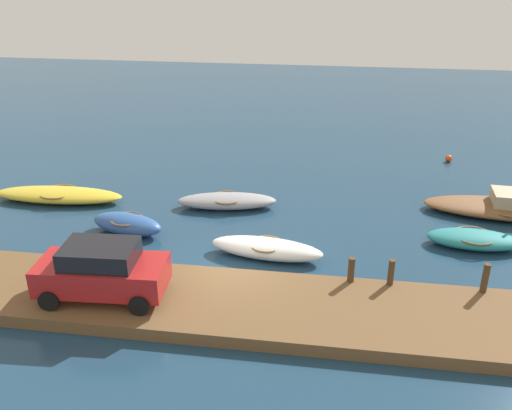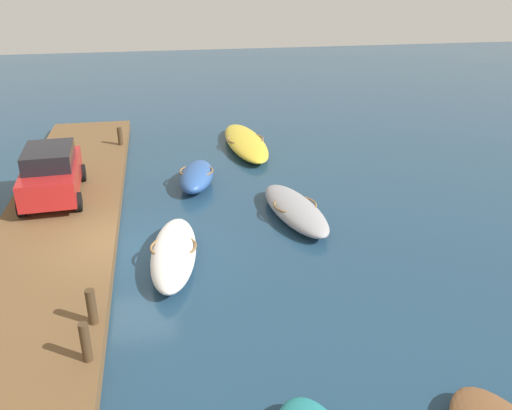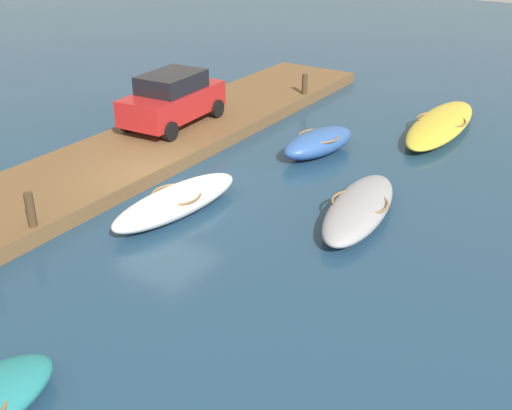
% 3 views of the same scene
% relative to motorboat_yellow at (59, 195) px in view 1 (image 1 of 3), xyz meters
% --- Properties ---
extents(ground_plane, '(84.00, 84.00, 0.00)m').
position_rel_motorboat_yellow_xyz_m(ground_plane, '(9.11, -5.13, -0.30)').
color(ground_plane, navy).
extents(dock_platform, '(27.16, 3.76, 0.42)m').
position_rel_motorboat_yellow_xyz_m(dock_platform, '(9.11, -7.36, -0.09)').
color(dock_platform, brown).
rests_on(dock_platform, ground_plane).
extents(motorboat_yellow, '(6.05, 1.91, 0.59)m').
position_rel_motorboat_yellow_xyz_m(motorboat_yellow, '(0.00, 0.00, 0.00)').
color(motorboat_yellow, gold).
rests_on(motorboat_yellow, ground_plane).
extents(rowboat_teal, '(3.57, 1.67, 0.61)m').
position_rel_motorboat_yellow_xyz_m(rowboat_teal, '(17.94, -1.77, 0.01)').
color(rowboat_teal, teal).
rests_on(rowboat_teal, ground_plane).
extents(rowboat_grey, '(4.57, 2.08, 0.63)m').
position_rel_motorboat_yellow_xyz_m(rowboat_grey, '(7.79, 0.40, 0.02)').
color(rowboat_grey, '#939399').
rests_on(rowboat_grey, ground_plane).
extents(rowboat_white, '(4.37, 1.73, 0.72)m').
position_rel_motorboat_yellow_xyz_m(rowboat_white, '(10.13, -3.79, 0.06)').
color(rowboat_white, white).
rests_on(rowboat_white, ground_plane).
extents(sailboat_brown, '(7.42, 2.86, 3.80)m').
position_rel_motorboat_yellow_xyz_m(sailboat_brown, '(20.16, 1.42, 0.07)').
color(sailboat_brown, brown).
rests_on(sailboat_brown, ground_plane).
extents(dinghy_blue, '(3.27, 1.88, 0.81)m').
position_rel_motorboat_yellow_xyz_m(dinghy_blue, '(4.29, -2.65, 0.11)').
color(dinghy_blue, '#2D569E').
rests_on(dinghy_blue, ground_plane).
extents(mooring_post_mid_west, '(0.22, 0.22, 0.87)m').
position_rel_motorboat_yellow_xyz_m(mooring_post_mid_west, '(13.19, -5.73, 0.56)').
color(mooring_post_mid_west, '#47331E').
rests_on(mooring_post_mid_west, dock_platform).
extents(mooring_post_mid_east, '(0.21, 0.21, 0.91)m').
position_rel_motorboat_yellow_xyz_m(mooring_post_mid_east, '(14.48, -5.73, 0.58)').
color(mooring_post_mid_east, '#47331E').
rests_on(mooring_post_mid_east, dock_platform).
extents(mooring_post_east, '(0.21, 0.21, 1.01)m').
position_rel_motorboat_yellow_xyz_m(mooring_post_east, '(17.41, -5.73, 0.63)').
color(mooring_post_east, '#47331E').
rests_on(mooring_post_east, dock_platform).
extents(parked_car, '(4.09, 2.20, 1.80)m').
position_rel_motorboat_yellow_xyz_m(parked_car, '(5.46, -7.73, 1.05)').
color(parked_car, '#B21E1E').
rests_on(parked_car, dock_platform).
extents(marker_buoy, '(0.38, 0.38, 0.38)m').
position_rel_motorboat_yellow_xyz_m(marker_buoy, '(18.65, 8.19, -0.11)').
color(marker_buoy, '#E54C19').
rests_on(marker_buoy, ground_plane).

